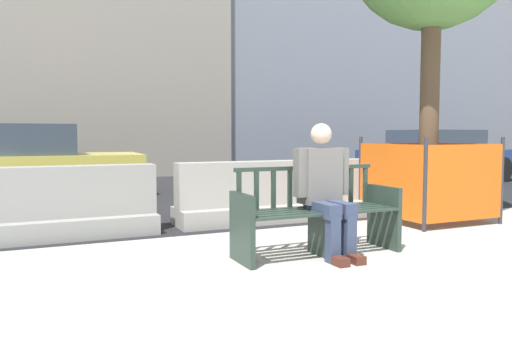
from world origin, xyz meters
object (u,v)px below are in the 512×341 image
at_px(car_taxi_near, 16,161).
at_px(seated_person, 325,186).
at_px(street_bench, 316,215).
at_px(jersey_barrier_centre, 248,198).
at_px(car_sedan_mid, 439,156).
at_px(jersey_barrier_right, 384,190).
at_px(jersey_barrier_left, 69,208).
at_px(construction_fence, 428,179).

bearing_deg(car_taxi_near, seated_person, -65.22).
xyz_separation_m(street_bench, car_taxi_near, (-2.86, 6.27, 0.31)).
xyz_separation_m(seated_person, jersey_barrier_centre, (0.04, 2.01, -0.35)).
relative_size(street_bench, car_sedan_mid, 0.40).
xyz_separation_m(street_bench, jersey_barrier_centre, (0.10, 1.95, -0.06)).
relative_size(seated_person, jersey_barrier_centre, 0.66).
relative_size(jersey_barrier_right, car_sedan_mid, 0.48).
height_order(street_bench, car_taxi_near, car_taxi_near).
relative_size(street_bench, seated_person, 1.29).
height_order(jersey_barrier_right, car_taxi_near, car_taxi_near).
bearing_deg(jersey_barrier_centre, jersey_barrier_right, -0.80).
bearing_deg(seated_person, jersey_barrier_left, 138.97).
bearing_deg(jersey_barrier_left, street_bench, -40.98).
distance_m(street_bench, jersey_barrier_right, 3.06).
bearing_deg(car_taxi_near, car_sedan_mid, -4.57).
bearing_deg(seated_person, car_sedan_mid, 38.77).
height_order(jersey_barrier_right, car_sedan_mid, car_sedan_mid).
bearing_deg(jersey_barrier_centre, car_sedan_mid, 27.23).
bearing_deg(jersey_barrier_left, jersey_barrier_right, 0.06).
bearing_deg(construction_fence, street_bench, -155.77).
height_order(seated_person, jersey_barrier_right, seated_person).
distance_m(seated_person, jersey_barrier_left, 3.02).
bearing_deg(jersey_barrier_right, seated_person, -139.53).
xyz_separation_m(jersey_barrier_right, construction_fence, (0.12, -0.80, 0.25)).
relative_size(street_bench, jersey_barrier_right, 0.84).
bearing_deg(construction_fence, jersey_barrier_right, 98.37).
bearing_deg(seated_person, construction_fence, 25.86).
distance_m(seated_person, car_sedan_mid, 8.84).
height_order(jersey_barrier_left, car_taxi_near, car_taxi_near).
xyz_separation_m(street_bench, car_sedan_mid, (6.96, 5.48, 0.27)).
bearing_deg(jersey_barrier_left, jersey_barrier_centre, 0.91).
relative_size(street_bench, construction_fence, 1.23).
bearing_deg(construction_fence, jersey_barrier_left, 170.44).
xyz_separation_m(construction_fence, car_sedan_mid, (4.46, 4.36, 0.08)).
bearing_deg(construction_fence, jersey_barrier_centre, 160.93).
relative_size(street_bench, car_taxi_near, 0.37).
distance_m(jersey_barrier_right, construction_fence, 0.84).
distance_m(seated_person, construction_fence, 2.71).
height_order(jersey_barrier_left, construction_fence, construction_fence).
xyz_separation_m(jersey_barrier_centre, construction_fence, (2.40, -0.83, 0.25)).
height_order(seated_person, car_taxi_near, car_taxi_near).
height_order(jersey_barrier_left, jersey_barrier_right, same).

